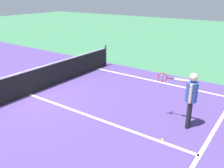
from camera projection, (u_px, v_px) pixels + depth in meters
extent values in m
plane|color=#38724C|center=(30.00, 95.00, 9.30)|extent=(60.00, 60.00, 0.00)
cube|color=#4C387A|center=(30.00, 94.00, 9.30)|extent=(10.62, 24.40, 0.00)
cube|color=white|center=(220.00, 95.00, 9.22)|extent=(0.10, 11.89, 0.01)
cube|color=white|center=(199.00, 155.00, 5.84)|extent=(8.22, 0.10, 0.01)
cube|color=white|center=(95.00, 118.00, 7.57)|extent=(0.10, 6.40, 0.01)
cylinder|color=#33383D|center=(106.00, 55.00, 12.79)|extent=(0.09, 0.09, 1.07)
cube|color=black|center=(29.00, 83.00, 9.14)|extent=(9.65, 0.02, 0.91)
cube|color=white|center=(27.00, 71.00, 8.97)|extent=(9.65, 0.03, 0.05)
cylinder|color=black|center=(188.00, 116.00, 6.87)|extent=(0.11, 0.11, 0.80)
cylinder|color=black|center=(190.00, 112.00, 7.05)|extent=(0.11, 0.11, 0.80)
cylinder|color=#2D4C99|center=(192.00, 92.00, 6.72)|extent=(0.32, 0.32, 0.56)
sphere|color=beige|center=(194.00, 77.00, 6.57)|extent=(0.22, 0.22, 0.22)
cylinder|color=beige|center=(191.00, 94.00, 6.58)|extent=(0.08, 0.08, 0.55)
cylinder|color=beige|center=(184.00, 81.00, 6.90)|extent=(0.15, 0.55, 0.08)
cylinder|color=black|center=(171.00, 78.00, 7.06)|extent=(0.06, 0.22, 0.03)
torus|color=red|center=(163.00, 77.00, 7.17)|extent=(0.06, 0.28, 0.28)
cylinder|color=silver|center=(163.00, 77.00, 7.17)|extent=(0.25, 0.04, 0.25)
sphere|color=#CCE033|center=(162.00, 140.00, 6.40)|extent=(0.07, 0.07, 0.07)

